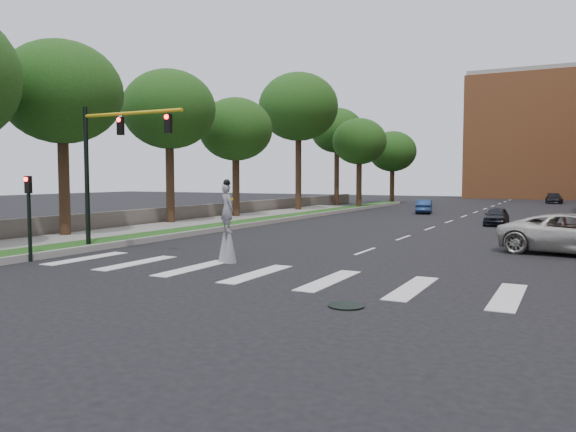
% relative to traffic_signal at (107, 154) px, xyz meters
% --- Properties ---
extents(ground_plane, '(160.00, 160.00, 0.00)m').
position_rel_traffic_signal_xyz_m(ground_plane, '(9.78, -3.00, -4.15)').
color(ground_plane, black).
rests_on(ground_plane, ground).
extents(grass_median, '(2.00, 60.00, 0.25)m').
position_rel_traffic_signal_xyz_m(grass_median, '(-1.72, 17.00, -4.03)').
color(grass_median, '#194513').
rests_on(grass_median, ground).
extents(median_curb, '(0.20, 60.00, 0.28)m').
position_rel_traffic_signal_xyz_m(median_curb, '(-0.67, 17.00, -4.01)').
color(median_curb, '#979792').
rests_on(median_curb, ground).
extents(sidewalk_left, '(4.00, 60.00, 0.18)m').
position_rel_traffic_signal_xyz_m(sidewalk_left, '(-4.72, 7.00, -4.06)').
color(sidewalk_left, slate).
rests_on(sidewalk_left, ground).
extents(stone_wall, '(0.50, 56.00, 1.10)m').
position_rel_traffic_signal_xyz_m(stone_wall, '(-7.22, 19.00, -3.60)').
color(stone_wall, '#56524A').
rests_on(stone_wall, ground).
extents(manhole, '(0.90, 0.90, 0.04)m').
position_rel_traffic_signal_xyz_m(manhole, '(12.78, -5.00, -4.13)').
color(manhole, black).
rests_on(manhole, ground).
extents(building_backdrop, '(26.00, 14.00, 18.00)m').
position_rel_traffic_signal_xyz_m(building_backdrop, '(15.78, 75.00, 4.85)').
color(building_backdrop, '#C06E3C').
rests_on(building_backdrop, ground).
extents(traffic_signal, '(5.30, 0.23, 6.20)m').
position_rel_traffic_signal_xyz_m(traffic_signal, '(0.00, 0.00, 0.00)').
color(traffic_signal, black).
rests_on(traffic_signal, ground).
extents(secondary_signal, '(0.25, 0.21, 3.23)m').
position_rel_traffic_signal_xyz_m(secondary_signal, '(-0.52, -3.50, -2.20)').
color(secondary_signal, black).
rests_on(secondary_signal, ground).
extents(stilt_performer, '(0.81, 0.66, 3.11)m').
position_rel_traffic_signal_xyz_m(stilt_performer, '(6.22, -0.30, -2.90)').
color(stilt_performer, '#322014').
rests_on(stilt_performer, ground).
extents(car_near, '(1.44, 3.51, 1.19)m').
position_rel_traffic_signal_xyz_m(car_near, '(13.16, 21.34, -3.56)').
color(car_near, black).
rests_on(car_near, ground).
extents(car_mid, '(1.90, 3.80, 1.20)m').
position_rel_traffic_signal_xyz_m(car_mid, '(6.01, 31.24, -3.55)').
color(car_mid, navy).
rests_on(car_mid, ground).
extents(car_far, '(2.18, 4.40, 1.23)m').
position_rel_traffic_signal_xyz_m(car_far, '(15.52, 56.64, -3.54)').
color(car_far, black).
rests_on(car_far, ground).
extents(tree_1, '(6.21, 6.21, 10.17)m').
position_rel_traffic_signal_xyz_m(tree_1, '(-5.95, 2.90, 3.34)').
color(tree_1, '#322014').
rests_on(tree_1, ground).
extents(tree_2, '(6.13, 6.13, 10.23)m').
position_rel_traffic_signal_xyz_m(tree_2, '(-6.23, 11.83, 3.43)').
color(tree_2, '#322014').
rests_on(tree_2, ground).
extents(tree_3, '(5.64, 5.64, 9.21)m').
position_rel_traffic_signal_xyz_m(tree_3, '(-5.47, 18.75, 2.62)').
color(tree_3, '#322014').
rests_on(tree_3, ground).
extents(tree_4, '(7.29, 7.29, 12.68)m').
position_rel_traffic_signal_xyz_m(tree_4, '(-5.01, 28.73, 5.38)').
color(tree_4, '#322014').
rests_on(tree_4, ground).
extents(tree_5, '(5.91, 5.91, 10.91)m').
position_rel_traffic_signal_xyz_m(tree_5, '(-6.31, 41.25, 4.18)').
color(tree_5, '#322014').
rests_on(tree_5, ground).
extents(tree_6, '(5.42, 5.42, 9.03)m').
position_rel_traffic_signal_xyz_m(tree_6, '(-1.61, 35.63, 2.53)').
color(tree_6, '#322014').
rests_on(tree_6, ground).
extents(tree_7, '(5.76, 5.76, 8.71)m').
position_rel_traffic_signal_xyz_m(tree_7, '(-2.13, 48.82, 2.08)').
color(tree_7, '#322014').
rests_on(tree_7, ground).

